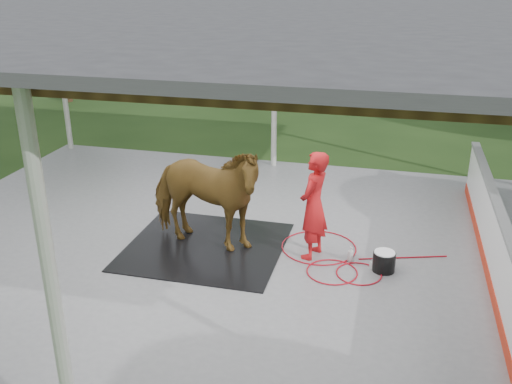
% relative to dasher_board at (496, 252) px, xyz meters
% --- Properties ---
extents(ground, '(100.00, 100.00, 0.00)m').
position_rel_dasher_board_xyz_m(ground, '(-4.60, 0.00, -0.59)').
color(ground, '#1E3814').
extents(concrete_slab, '(12.00, 10.00, 0.05)m').
position_rel_dasher_board_xyz_m(concrete_slab, '(-4.60, 0.00, -0.57)').
color(concrete_slab, slate).
rests_on(concrete_slab, ground).
extents(pavilion_structure, '(12.60, 10.60, 4.05)m').
position_rel_dasher_board_xyz_m(pavilion_structure, '(-4.60, -0.00, 3.37)').
color(pavilion_structure, beige).
rests_on(pavilion_structure, ground).
extents(dasher_board, '(0.16, 8.00, 1.15)m').
position_rel_dasher_board_xyz_m(dasher_board, '(0.00, 0.00, 0.00)').
color(dasher_board, red).
rests_on(dasher_board, concrete_slab).
extents(tree_belt, '(28.00, 28.00, 5.80)m').
position_rel_dasher_board_xyz_m(tree_belt, '(-4.30, 0.90, 3.20)').
color(tree_belt, '#382314').
rests_on(tree_belt, ground).
extents(rubber_mat, '(2.73, 2.56, 0.02)m').
position_rel_dasher_board_xyz_m(rubber_mat, '(-4.82, 0.04, -0.53)').
color(rubber_mat, black).
rests_on(rubber_mat, concrete_slab).
extents(horse, '(2.44, 1.41, 1.94)m').
position_rel_dasher_board_xyz_m(horse, '(-4.82, 0.04, 0.45)').
color(horse, brown).
rests_on(horse, rubber_mat).
extents(handler, '(0.62, 0.79, 1.89)m').
position_rel_dasher_board_xyz_m(handler, '(-2.92, 0.18, 0.40)').
color(handler, red).
rests_on(handler, concrete_slab).
extents(wash_bucket, '(0.37, 0.37, 0.34)m').
position_rel_dasher_board_xyz_m(wash_bucket, '(-1.69, -0.05, -0.37)').
color(wash_bucket, black).
rests_on(wash_bucket, concrete_slab).
extents(soap_bottle_a, '(0.15, 0.15, 0.28)m').
position_rel_dasher_board_xyz_m(soap_bottle_a, '(-2.25, 0.13, -0.40)').
color(soap_bottle_a, silver).
rests_on(soap_bottle_a, concrete_slab).
extents(soap_bottle_b, '(0.11, 0.11, 0.18)m').
position_rel_dasher_board_xyz_m(soap_bottle_b, '(-1.86, -0.02, -0.45)').
color(soap_bottle_b, '#338CD8').
rests_on(soap_bottle_b, concrete_slab).
extents(hose_coil, '(2.87, 1.91, 0.02)m').
position_rel_dasher_board_xyz_m(hose_coil, '(-2.61, 0.17, -0.53)').
color(hose_coil, '#AB0C1A').
rests_on(hose_coil, concrete_slab).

